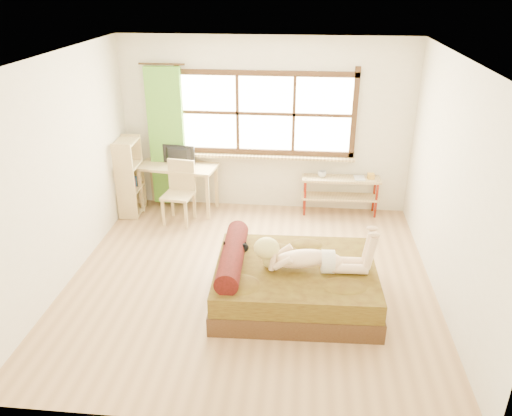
# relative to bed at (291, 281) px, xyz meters

# --- Properties ---
(floor) EXTENTS (4.50, 4.50, 0.00)m
(floor) POSITION_rel_bed_xyz_m (-0.53, 0.38, -0.25)
(floor) COLOR #9E754C
(floor) RESTS_ON ground
(ceiling) EXTENTS (4.50, 4.50, 0.00)m
(ceiling) POSITION_rel_bed_xyz_m (-0.53, 0.38, 2.45)
(ceiling) COLOR white
(ceiling) RESTS_ON wall_back
(wall_back) EXTENTS (4.50, 0.00, 4.50)m
(wall_back) POSITION_rel_bed_xyz_m (-0.53, 2.63, 1.10)
(wall_back) COLOR silver
(wall_back) RESTS_ON floor
(wall_front) EXTENTS (4.50, 0.00, 4.50)m
(wall_front) POSITION_rel_bed_xyz_m (-0.53, -1.87, 1.10)
(wall_front) COLOR silver
(wall_front) RESTS_ON floor
(wall_left) EXTENTS (0.00, 4.50, 4.50)m
(wall_left) POSITION_rel_bed_xyz_m (-2.78, 0.38, 1.10)
(wall_left) COLOR silver
(wall_left) RESTS_ON floor
(wall_right) EXTENTS (0.00, 4.50, 4.50)m
(wall_right) POSITION_rel_bed_xyz_m (1.72, 0.38, 1.10)
(wall_right) COLOR silver
(wall_right) RESTS_ON floor
(window) EXTENTS (2.80, 0.16, 1.46)m
(window) POSITION_rel_bed_xyz_m (-0.53, 2.60, 1.26)
(window) COLOR #FFEDBF
(window) RESTS_ON wall_back
(curtain) EXTENTS (0.55, 0.10, 2.20)m
(curtain) POSITION_rel_bed_xyz_m (-2.08, 2.51, 0.90)
(curtain) COLOR #509729
(curtain) RESTS_ON wall_back
(bed) EXTENTS (1.91, 1.55, 0.71)m
(bed) POSITION_rel_bed_xyz_m (0.00, 0.00, 0.00)
(bed) COLOR black
(bed) RESTS_ON floor
(woman) EXTENTS (1.31, 0.41, 0.56)m
(woman) POSITION_rel_bed_xyz_m (0.20, -0.05, 0.49)
(woman) COLOR beige
(woman) RESTS_ON bed
(kitten) EXTENTS (0.28, 0.12, 0.22)m
(kitten) POSITION_rel_bed_xyz_m (-0.67, 0.10, 0.32)
(kitten) COLOR black
(kitten) RESTS_ON bed
(desk) EXTENTS (1.28, 0.72, 0.76)m
(desk) POSITION_rel_bed_xyz_m (-1.89, 2.33, 0.41)
(desk) COLOR #A08256
(desk) RESTS_ON floor
(monitor) EXTENTS (0.53, 0.14, 0.30)m
(monitor) POSITION_rel_bed_xyz_m (-1.89, 2.38, 0.66)
(monitor) COLOR black
(monitor) RESTS_ON desk
(chair) EXTENTS (0.48, 0.48, 0.95)m
(chair) POSITION_rel_bed_xyz_m (-1.78, 1.96, 0.28)
(chair) COLOR #A08256
(chair) RESTS_ON floor
(pipe_shelf) EXTENTS (1.22, 0.34, 0.69)m
(pipe_shelf) POSITION_rel_bed_xyz_m (0.69, 2.45, 0.19)
(pipe_shelf) COLOR #A08256
(pipe_shelf) RESTS_ON floor
(cup) EXTENTS (0.13, 0.13, 0.10)m
(cup) POSITION_rel_bed_xyz_m (0.38, 2.45, 0.40)
(cup) COLOR gray
(cup) RESTS_ON pipe_shelf
(book) EXTENTS (0.17, 0.23, 0.02)m
(book) POSITION_rel_bed_xyz_m (0.88, 2.45, 0.36)
(book) COLOR gray
(book) RESTS_ON pipe_shelf
(bookshelf) EXTENTS (0.32, 0.54, 1.22)m
(bookshelf) POSITION_rel_bed_xyz_m (-2.61, 2.12, 0.37)
(bookshelf) COLOR #A08256
(bookshelf) RESTS_ON floor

